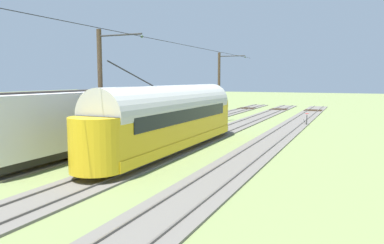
{
  "coord_description": "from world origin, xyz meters",
  "views": [
    {
      "loc": [
        -10.87,
        26.81,
        4.68
      ],
      "look_at": [
        -0.73,
        3.96,
        1.8
      ],
      "focal_mm": 34.67,
      "sensor_mm": 36.0,
      "label": 1
    }
  ],
  "objects_px": {
    "catenary_pole_mid_near": "(102,92)",
    "switch_stand": "(307,119)",
    "catenary_pole_foreground": "(220,86)",
    "vintage_streetcar": "(171,117)",
    "boxcar_adjacent": "(71,121)",
    "spare_tie_stack": "(121,128)"
  },
  "relations": [
    {
      "from": "catenary_pole_foreground",
      "to": "catenary_pole_mid_near",
      "type": "distance_m",
      "value": 20.49
    },
    {
      "from": "catenary_pole_foreground",
      "to": "switch_stand",
      "type": "bearing_deg",
      "value": -174.3
    },
    {
      "from": "vintage_streetcar",
      "to": "switch_stand",
      "type": "xyz_separation_m",
      "value": [
        -6.33,
        -17.95,
        -1.56
      ]
    },
    {
      "from": "vintage_streetcar",
      "to": "spare_tie_stack",
      "type": "bearing_deg",
      "value": -37.84
    },
    {
      "from": "catenary_pole_foreground",
      "to": "vintage_streetcar",
      "type": "bearing_deg",
      "value": 99.3
    },
    {
      "from": "boxcar_adjacent",
      "to": "switch_stand",
      "type": "relative_size",
      "value": 10.45
    },
    {
      "from": "boxcar_adjacent",
      "to": "catenary_pole_mid_near",
      "type": "height_order",
      "value": "catenary_pole_mid_near"
    },
    {
      "from": "vintage_streetcar",
      "to": "spare_tie_stack",
      "type": "relative_size",
      "value": 7.36
    },
    {
      "from": "boxcar_adjacent",
      "to": "vintage_streetcar",
      "type": "bearing_deg",
      "value": -145.38
    },
    {
      "from": "catenary_pole_foreground",
      "to": "switch_stand",
      "type": "distance_m",
      "value": 9.73
    },
    {
      "from": "catenary_pole_mid_near",
      "to": "spare_tie_stack",
      "type": "relative_size",
      "value": 3.15
    },
    {
      "from": "catenary_pole_foreground",
      "to": "switch_stand",
      "type": "xyz_separation_m",
      "value": [
        -9.12,
        -0.91,
        -3.26
      ]
    },
    {
      "from": "catenary_pole_mid_near",
      "to": "switch_stand",
      "type": "relative_size",
      "value": 6.12
    },
    {
      "from": "vintage_streetcar",
      "to": "boxcar_adjacent",
      "type": "distance_m",
      "value": 6.19
    },
    {
      "from": "boxcar_adjacent",
      "to": "switch_stand",
      "type": "distance_m",
      "value": 24.36
    },
    {
      "from": "catenary_pole_mid_near",
      "to": "vintage_streetcar",
      "type": "bearing_deg",
      "value": -128.96
    },
    {
      "from": "vintage_streetcar",
      "to": "boxcar_adjacent",
      "type": "xyz_separation_m",
      "value": [
        5.1,
        3.52,
        -0.1
      ]
    },
    {
      "from": "catenary_pole_mid_near",
      "to": "catenary_pole_foreground",
      "type": "bearing_deg",
      "value": -90.0
    },
    {
      "from": "vintage_streetcar",
      "to": "boxcar_adjacent",
      "type": "relative_size",
      "value": 1.37
    },
    {
      "from": "switch_stand",
      "to": "spare_tie_stack",
      "type": "height_order",
      "value": "switch_stand"
    },
    {
      "from": "switch_stand",
      "to": "catenary_pole_mid_near",
      "type": "bearing_deg",
      "value": 66.91
    },
    {
      "from": "catenary_pole_foreground",
      "to": "switch_stand",
      "type": "height_order",
      "value": "catenary_pole_foreground"
    }
  ]
}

